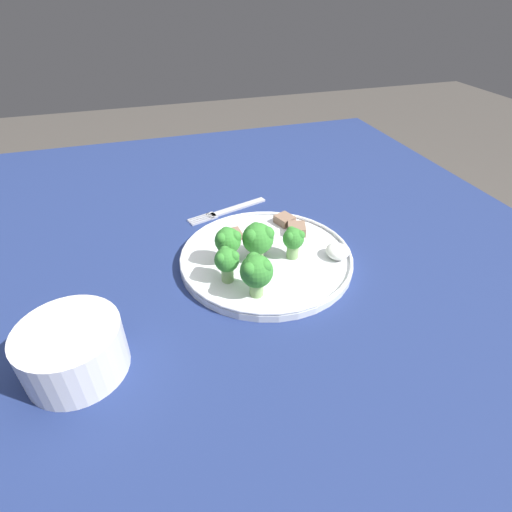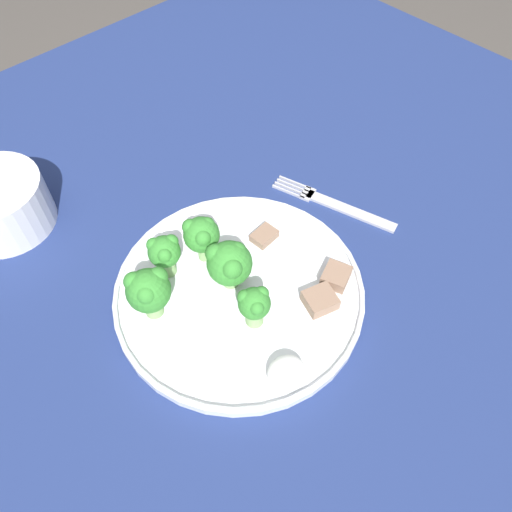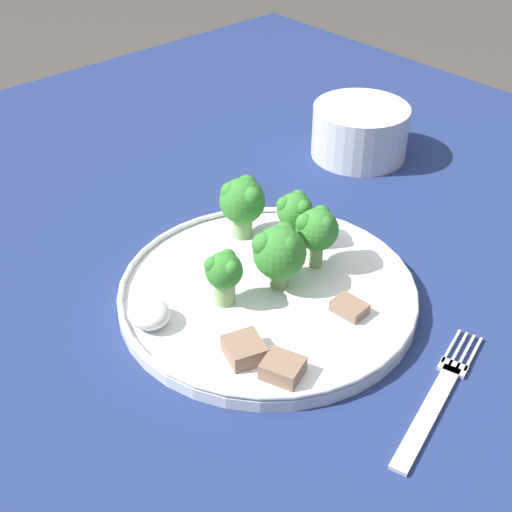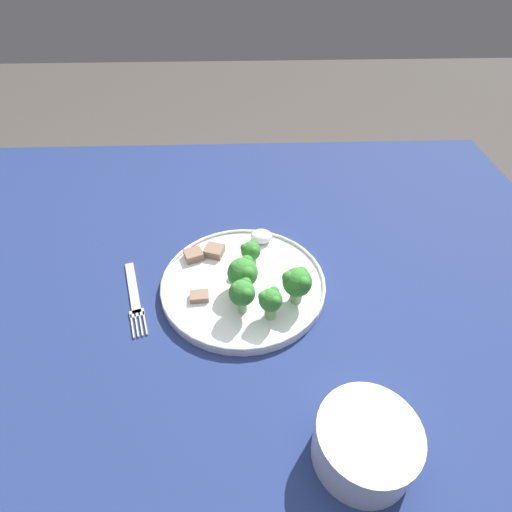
{
  "view_description": "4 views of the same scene",
  "coord_description": "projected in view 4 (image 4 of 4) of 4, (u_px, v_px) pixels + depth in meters",
  "views": [
    {
      "loc": [
        -0.53,
        0.14,
        1.18
      ],
      "look_at": [
        -0.03,
        -0.01,
        0.81
      ],
      "focal_mm": 28.0,
      "sensor_mm": 36.0,
      "label": 1
    },
    {
      "loc": [
        -0.21,
        -0.28,
        1.28
      ],
      "look_at": [
        0.02,
        -0.03,
        0.83
      ],
      "focal_mm": 35.0,
      "sensor_mm": 36.0,
      "label": 2
    },
    {
      "loc": [
        0.38,
        -0.4,
        1.23
      ],
      "look_at": [
        -0.03,
        -0.03,
        0.82
      ],
      "focal_mm": 50.0,
      "sensor_mm": 36.0,
      "label": 3
    },
    {
      "loc": [
        -0.02,
        0.45,
        1.3
      ],
      "look_at": [
        -0.03,
        -0.06,
        0.83
      ],
      "focal_mm": 28.0,
      "sensor_mm": 36.0,
      "label": 4
    }
  ],
  "objects": [
    {
      "name": "meat_slice_middle_slice",
      "position": [
        199.0,
        297.0,
        0.67
      ],
      "size": [
        0.03,
        0.03,
        0.01
      ],
      "color": "#846651",
      "rests_on": "dinner_plate"
    },
    {
      "name": "broccoli_floret_center_back",
      "position": [
        243.0,
        272.0,
        0.67
      ],
      "size": [
        0.05,
        0.05,
        0.06
      ],
      "color": "#7FA866",
      "rests_on": "dinner_plate"
    },
    {
      "name": "meat_slice_front_slice",
      "position": [
        214.0,
        251.0,
        0.75
      ],
      "size": [
        0.04,
        0.04,
        0.02
      ],
      "color": "#846651",
      "rests_on": "dinner_plate"
    },
    {
      "name": "table",
      "position": [
        239.0,
        333.0,
        0.74
      ],
      "size": [
        1.33,
        1.17,
        0.78
      ],
      "color": "navy",
      "rests_on": "ground_plane"
    },
    {
      "name": "broccoli_floret_near_rim_left",
      "position": [
        271.0,
        301.0,
        0.62
      ],
      "size": [
        0.04,
        0.04,
        0.06
      ],
      "color": "#7FA866",
      "rests_on": "dinner_plate"
    },
    {
      "name": "cream_bowl",
      "position": [
        365.0,
        444.0,
        0.48
      ],
      "size": [
        0.12,
        0.12,
        0.07
      ],
      "color": "silver",
      "rests_on": "table"
    },
    {
      "name": "fork",
      "position": [
        134.0,
        297.0,
        0.69
      ],
      "size": [
        0.07,
        0.17,
        0.0
      ],
      "color": "#B2B2B7",
      "rests_on": "table"
    },
    {
      "name": "broccoli_floret_back_left",
      "position": [
        251.0,
        252.0,
        0.71
      ],
      "size": [
        0.04,
        0.04,
        0.05
      ],
      "color": "#7FA866",
      "rests_on": "dinner_plate"
    },
    {
      "name": "broccoli_floret_center_left",
      "position": [
        242.0,
        293.0,
        0.63
      ],
      "size": [
        0.04,
        0.04,
        0.06
      ],
      "color": "#7FA866",
      "rests_on": "dinner_plate"
    },
    {
      "name": "ground_plane",
      "position": [
        245.0,
        471.0,
        1.21
      ],
      "size": [
        8.0,
        8.0,
        0.0
      ],
      "primitive_type": "plane",
      "color": "#4C4742"
    },
    {
      "name": "broccoli_floret_front_left",
      "position": [
        297.0,
        282.0,
        0.64
      ],
      "size": [
        0.05,
        0.05,
        0.07
      ],
      "color": "#7FA866",
      "rests_on": "dinner_plate"
    },
    {
      "name": "meat_slice_rear_slice",
      "position": [
        194.0,
        255.0,
        0.75
      ],
      "size": [
        0.04,
        0.04,
        0.02
      ],
      "color": "#846651",
      "rests_on": "dinner_plate"
    },
    {
      "name": "dinner_plate",
      "position": [
        243.0,
        283.0,
        0.71
      ],
      "size": [
        0.29,
        0.29,
        0.02
      ],
      "color": "white",
      "rests_on": "table"
    },
    {
      "name": "sauce_dollop",
      "position": [
        261.0,
        236.0,
        0.78
      ],
      "size": [
        0.04,
        0.04,
        0.02
      ],
      "color": "white",
      "rests_on": "dinner_plate"
    }
  ]
}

